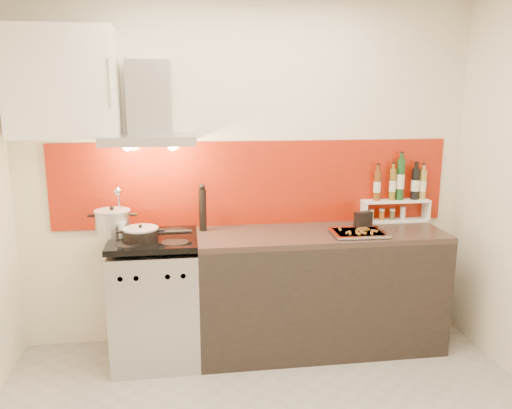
{
  "coord_description": "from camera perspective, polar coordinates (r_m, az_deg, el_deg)",
  "views": [
    {
      "loc": [
        -0.46,
        -2.31,
        1.86
      ],
      "look_at": [
        0.0,
        0.95,
        1.15
      ],
      "focal_mm": 35.0,
      "sensor_mm": 36.0,
      "label": 1
    }
  ],
  "objects": [
    {
      "name": "range_stove",
      "position": [
        3.69,
        -11.34,
        -10.67
      ],
      "size": [
        0.6,
        0.6,
        0.91
      ],
      "color": "#B7B7BA",
      "rests_on": "ground"
    },
    {
      "name": "utensil_jar",
      "position": [
        3.55,
        -15.37,
        -2.1
      ],
      "size": [
        0.08,
        0.12,
        0.37
      ],
      "color": "silver",
      "rests_on": "range_stove"
    },
    {
      "name": "baking_tray",
      "position": [
        3.63,
        11.62,
        -3.16
      ],
      "size": [
        0.4,
        0.31,
        0.03
      ],
      "color": "silver",
      "rests_on": "counter"
    },
    {
      "name": "upper_cabinet",
      "position": [
        3.62,
        -21.2,
        12.81
      ],
      "size": [
        0.7,
        0.35,
        0.72
      ],
      "primitive_type": "cube",
      "color": "white",
      "rests_on": "back_wall"
    },
    {
      "name": "stock_pot",
      "position": [
        3.63,
        -16.05,
        -1.99
      ],
      "size": [
        0.25,
        0.25,
        0.21
      ],
      "color": "#B7B7BA",
      "rests_on": "range_stove"
    },
    {
      "name": "caddy_box",
      "position": [
        3.83,
        12.15,
        -1.67
      ],
      "size": [
        0.15,
        0.1,
        0.12
      ],
      "primitive_type": "cube",
      "rotation": [
        0.0,
        0.0,
        0.32
      ],
      "color": "black",
      "rests_on": "counter"
    },
    {
      "name": "counter",
      "position": [
        3.81,
        7.26,
        -9.65
      ],
      "size": [
        1.8,
        0.6,
        0.9
      ],
      "color": "black",
      "rests_on": "ground"
    },
    {
      "name": "step_shelf",
      "position": [
        4.06,
        15.97,
        0.93
      ],
      "size": [
        0.53,
        0.15,
        0.5
      ],
      "color": "white",
      "rests_on": "counter"
    },
    {
      "name": "backsplash",
      "position": [
        3.78,
        -0.18,
        2.44
      ],
      "size": [
        3.0,
        0.02,
        0.64
      ],
      "primitive_type": "cube",
      "color": "maroon",
      "rests_on": "back_wall"
    },
    {
      "name": "saute_pan",
      "position": [
        3.47,
        -12.9,
        -3.28
      ],
      "size": [
        0.46,
        0.24,
        0.11
      ],
      "color": "black",
      "rests_on": "range_stove"
    },
    {
      "name": "range_hood",
      "position": [
        3.55,
        -12.1,
        10.03
      ],
      "size": [
        0.62,
        0.5,
        0.61
      ],
      "color": "#B7B7BA",
      "rests_on": "back_wall"
    },
    {
      "name": "pepper_mill",
      "position": [
        3.65,
        -6.12,
        -0.42
      ],
      "size": [
        0.05,
        0.05,
        0.35
      ],
      "color": "black",
      "rests_on": "counter"
    },
    {
      "name": "back_wall",
      "position": [
        3.78,
        -0.96,
        3.65
      ],
      "size": [
        3.4,
        0.02,
        2.6
      ],
      "primitive_type": "cube",
      "color": "silver",
      "rests_on": "ground"
    }
  ]
}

